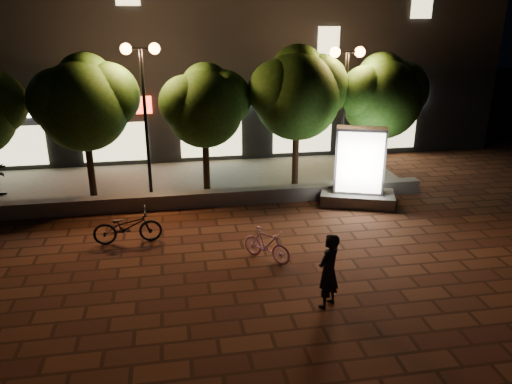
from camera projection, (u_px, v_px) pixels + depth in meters
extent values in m
plane|color=#59301C|center=(205.00, 261.00, 13.22)|extent=(80.00, 80.00, 0.00)
cube|color=slate|center=(195.00, 199.00, 16.83)|extent=(16.00, 0.45, 0.50)
cube|color=slate|center=(192.00, 181.00, 19.22)|extent=(16.00, 5.00, 0.08)
cube|color=black|center=(180.00, 38.00, 23.51)|extent=(28.00, 8.00, 10.00)
cube|color=silver|center=(6.00, 109.00, 19.46)|extent=(3.20, 0.12, 0.70)
cube|color=beige|center=(12.00, 146.00, 19.98)|extent=(2.60, 0.10, 1.60)
cube|color=red|center=(111.00, 106.00, 20.11)|extent=(3.20, 0.12, 0.70)
cube|color=beige|center=(115.00, 142.00, 20.62)|extent=(2.60, 0.10, 1.60)
cube|color=#4EABCD|center=(210.00, 103.00, 20.75)|extent=(3.20, 0.12, 0.70)
cube|color=beige|center=(211.00, 138.00, 21.27)|extent=(2.60, 0.10, 1.60)
cube|color=orange|center=(303.00, 100.00, 21.39)|extent=(3.20, 0.12, 0.70)
cube|color=beige|center=(302.00, 134.00, 21.91)|extent=(2.60, 0.10, 1.60)
cube|color=white|center=(391.00, 97.00, 22.03)|extent=(3.20, 0.12, 0.70)
cube|color=beige|center=(388.00, 131.00, 22.55)|extent=(2.60, 0.10, 1.60)
cube|color=beige|center=(329.00, 42.00, 20.72)|extent=(0.90, 0.10, 1.20)
cube|color=beige|center=(422.00, 3.00, 20.84)|extent=(0.90, 0.10, 1.20)
cylinder|color=black|center=(90.00, 164.00, 17.22)|extent=(0.24, 0.24, 2.34)
sphere|color=#2F5619|center=(83.00, 106.00, 16.53)|extent=(3.00, 3.00, 3.00)
sphere|color=#2F5619|center=(106.00, 96.00, 16.73)|extent=(2.25, 2.25, 2.25)
sphere|color=#2F5619|center=(60.00, 100.00, 16.20)|extent=(2.10, 2.10, 2.10)
sphere|color=#2F5619|center=(85.00, 82.00, 16.61)|extent=(1.95, 1.95, 1.95)
cylinder|color=black|center=(206.00, 160.00, 17.88)|extent=(0.24, 0.24, 2.21)
sphere|color=#2F5619|center=(204.00, 109.00, 17.25)|extent=(2.70, 2.70, 2.70)
sphere|color=#2F5619|center=(223.00, 99.00, 17.44)|extent=(2.03, 2.03, 2.02)
sphere|color=#2F5619|center=(186.00, 103.00, 16.92)|extent=(1.89, 1.89, 1.89)
sphere|color=#2F5619|center=(206.00, 88.00, 17.35)|extent=(1.76, 1.76, 1.76)
cylinder|color=black|center=(296.00, 153.00, 18.38)|extent=(0.24, 0.24, 2.43)
sphere|color=#2F5619|center=(297.00, 97.00, 17.66)|extent=(3.10, 3.10, 3.10)
sphere|color=#2F5619|center=(317.00, 87.00, 17.87)|extent=(2.33, 2.33, 2.33)
sphere|color=#2F5619|center=(279.00, 91.00, 17.32)|extent=(2.17, 2.17, 2.17)
sphere|color=#2F5619|center=(298.00, 73.00, 17.73)|extent=(2.01, 2.02, 2.02)
cylinder|color=black|center=(377.00, 151.00, 18.91)|extent=(0.24, 0.24, 2.29)
sphere|color=#2F5619|center=(382.00, 99.00, 18.24)|extent=(2.90, 2.90, 2.90)
sphere|color=#2F5619|center=(399.00, 90.00, 18.44)|extent=(2.18, 2.17, 2.17)
sphere|color=#2F5619|center=(367.00, 94.00, 17.91)|extent=(2.03, 2.03, 2.03)
sphere|color=#2F5619|center=(382.00, 78.00, 18.33)|extent=(1.89, 1.88, 1.88)
cylinder|color=black|center=(146.00, 125.00, 16.90)|extent=(0.12, 0.12, 5.00)
cylinder|color=black|center=(140.00, 49.00, 16.03)|extent=(0.90, 0.08, 0.08)
sphere|color=orange|center=(126.00, 49.00, 15.96)|extent=(0.36, 0.36, 0.36)
sphere|color=orange|center=(154.00, 48.00, 16.10)|extent=(0.36, 0.36, 0.36)
cylinder|color=black|center=(343.00, 121.00, 18.05)|extent=(0.12, 0.12, 4.80)
cylinder|color=black|center=(348.00, 52.00, 17.22)|extent=(0.90, 0.08, 0.08)
sphere|color=orange|center=(335.00, 52.00, 17.15)|extent=(0.36, 0.36, 0.36)
sphere|color=orange|center=(360.00, 52.00, 17.30)|extent=(0.36, 0.36, 0.36)
cube|color=slate|center=(357.00, 198.00, 17.06)|extent=(2.73, 1.98, 0.41)
cube|color=#4C4C51|center=(360.00, 161.00, 16.60)|extent=(1.73, 1.08, 2.25)
cube|color=white|center=(360.00, 163.00, 16.32)|extent=(1.41, 0.53, 2.05)
cube|color=white|center=(359.00, 158.00, 16.87)|extent=(1.41, 0.53, 2.05)
imported|color=#E999CA|center=(267.00, 245.00, 13.14)|extent=(1.33, 1.36, 0.89)
imported|color=black|center=(328.00, 271.00, 10.94)|extent=(0.76, 0.73, 1.76)
imported|color=black|center=(128.00, 226.00, 14.10)|extent=(1.93, 0.73, 1.00)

